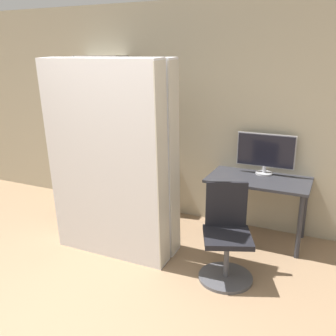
# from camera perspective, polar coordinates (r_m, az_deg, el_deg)

# --- Properties ---
(wall_back) EXTENTS (8.00, 0.06, 2.70)m
(wall_back) POSITION_cam_1_polar(r_m,az_deg,el_deg) (4.79, 2.86, 8.14)
(wall_back) COLOR tan
(wall_back) RESTS_ON ground
(desk) EXTENTS (1.12, 0.63, 0.74)m
(desk) POSITION_cam_1_polar(r_m,az_deg,el_deg) (4.36, 13.57, -2.93)
(desk) COLOR #2D2D33
(desk) RESTS_ON ground
(monitor) EXTENTS (0.66, 0.20, 0.48)m
(monitor) POSITION_cam_1_polar(r_m,az_deg,el_deg) (4.44, 14.64, 2.35)
(monitor) COLOR #B7B7BC
(monitor) RESTS_ON desk
(office_chair) EXTENTS (0.57, 0.57, 0.92)m
(office_chair) POSITION_cam_1_polar(r_m,az_deg,el_deg) (3.67, 8.90, -11.01)
(office_chair) COLOR #4C4C51
(office_chair) RESTS_ON ground
(bookshelf) EXTENTS (0.67, 0.29, 2.07)m
(bookshelf) POSITION_cam_1_polar(r_m,az_deg,el_deg) (5.32, -10.25, 4.65)
(bookshelf) COLOR beige
(bookshelf) RESTS_ON ground
(mattress_near) EXTENTS (1.28, 0.33, 2.06)m
(mattress_near) POSITION_cam_1_polar(r_m,az_deg,el_deg) (3.81, -9.39, 0.71)
(mattress_near) COLOR silver
(mattress_near) RESTS_ON ground
(mattress_far) EXTENTS (1.28, 0.32, 2.06)m
(mattress_far) POSITION_cam_1_polar(r_m,az_deg,el_deg) (4.04, -7.19, 1.71)
(mattress_far) COLOR silver
(mattress_far) RESTS_ON ground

